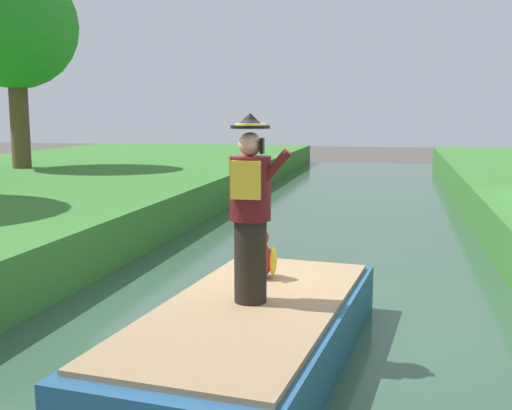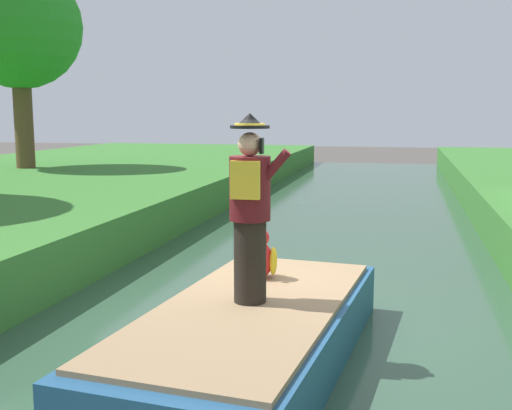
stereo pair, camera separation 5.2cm
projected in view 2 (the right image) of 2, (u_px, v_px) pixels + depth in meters
ground_plane at (273, 335)px, 7.26m from camera, size 80.00×80.00×0.00m
canal_water at (273, 331)px, 7.25m from camera, size 5.87×48.00×0.10m
boat at (250, 334)px, 6.15m from camera, size 2.20×4.36×0.61m
person_pirate at (250, 209)px, 6.05m from camera, size 0.61×0.42×1.85m
parrot_plush at (261, 257)px, 7.05m from camera, size 0.36×0.34×0.57m
tree_tall at (19, 27)px, 17.97m from camera, size 3.60×3.60×5.91m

